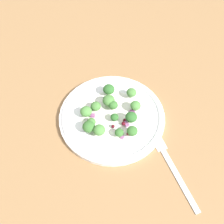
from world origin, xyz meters
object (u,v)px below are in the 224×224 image
(plate, at_px, (112,116))
(broccoli_floret_2, at_px, (131,93))
(broccoli_floret_0, at_px, (91,122))
(broccoli_floret_1, at_px, (109,101))
(fork, at_px, (173,167))

(plate, height_order, broccoli_floret_2, broccoli_floret_2)
(broccoli_floret_0, distance_m, broccoli_floret_2, 0.13)
(plate, bearing_deg, broccoli_floret_1, 114.67)
(broccoli_floret_2, height_order, fork, broccoli_floret_2)
(broccoli_floret_2, bearing_deg, plate, -121.07)
(plate, relative_size, broccoli_floret_2, 10.25)
(broccoli_floret_0, xyz_separation_m, fork, (0.19, -0.07, -0.02))
(broccoli_floret_1, bearing_deg, fork, -38.96)
(fork, bearing_deg, broccoli_floret_1, 141.04)
(broccoli_floret_0, bearing_deg, broccoli_floret_1, 65.12)
(broccoli_floret_1, relative_size, broccoli_floret_2, 1.20)
(broccoli_floret_0, bearing_deg, broccoli_floret_2, 50.50)
(broccoli_floret_0, distance_m, broccoli_floret_1, 0.07)
(fork, bearing_deg, broccoli_floret_0, 160.12)
(broccoli_floret_0, xyz_separation_m, broccoli_floret_1, (0.03, 0.06, 0.01))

